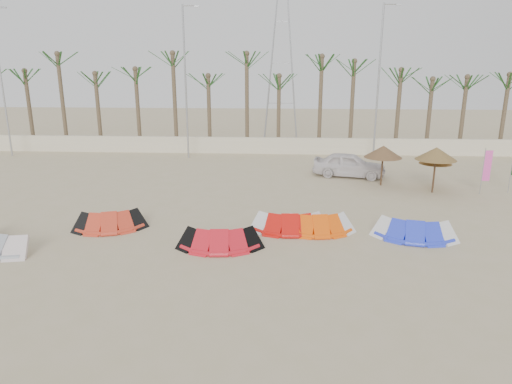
# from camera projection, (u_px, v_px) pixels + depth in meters

# --- Properties ---
(ground) EXTENTS (120.00, 120.00, 0.00)m
(ground) POSITION_uv_depth(u_px,v_px,m) (246.00, 277.00, 15.48)
(ground) COLOR tan
(ground) RESTS_ON ground
(boundary_wall) EXTENTS (60.00, 0.30, 1.30)m
(boundary_wall) POSITION_uv_depth(u_px,v_px,m) (268.00, 146.00, 36.44)
(boundary_wall) COLOR beige
(boundary_wall) RESTS_ON ground
(palm_line) EXTENTS (52.00, 4.00, 7.70)m
(palm_line) POSITION_uv_depth(u_px,v_px,m) (277.00, 70.00, 36.26)
(palm_line) COLOR brown
(palm_line) RESTS_ON ground
(lamp_a) EXTENTS (1.25, 0.14, 11.00)m
(lamp_a) POSITION_uv_depth(u_px,v_px,m) (2.00, 80.00, 34.23)
(lamp_a) COLOR #A5A8AD
(lamp_a) RESTS_ON ground
(lamp_b) EXTENTS (1.25, 0.14, 11.00)m
(lamp_b) POSITION_uv_depth(u_px,v_px,m) (186.00, 81.00, 33.45)
(lamp_b) COLOR #A5A8AD
(lamp_b) RESTS_ON ground
(lamp_c) EXTENTS (1.25, 0.14, 11.00)m
(lamp_c) POSITION_uv_depth(u_px,v_px,m) (379.00, 81.00, 32.68)
(lamp_c) COLOR #A5A8AD
(lamp_c) RESTS_ON ground
(pylon) EXTENTS (3.00, 3.00, 14.00)m
(pylon) POSITION_uv_depth(u_px,v_px,m) (280.00, 141.00, 42.32)
(pylon) COLOR #A5A8AD
(pylon) RESTS_ON ground
(kite_grey) EXTENTS (4.15, 3.08, 0.90)m
(kite_grey) POSITION_uv_depth(u_px,v_px,m) (1.00, 236.00, 18.00)
(kite_grey) COLOR #9198A0
(kite_grey) RESTS_ON ground
(kite_red_left) EXTENTS (3.33, 2.22, 0.90)m
(kite_red_left) POSITION_uv_depth(u_px,v_px,m) (112.00, 218.00, 20.02)
(kite_red_left) COLOR red
(kite_red_left) RESTS_ON ground
(kite_red_mid) EXTENTS (3.32, 1.73, 0.90)m
(kite_red_mid) POSITION_uv_depth(u_px,v_px,m) (221.00, 236.00, 18.02)
(kite_red_mid) COLOR red
(kite_red_mid) RESTS_ON ground
(kite_red_right) EXTENTS (3.32, 1.63, 0.90)m
(kite_red_right) POSITION_uv_depth(u_px,v_px,m) (289.00, 220.00, 19.83)
(kite_red_right) COLOR red
(kite_red_right) RESTS_ON ground
(kite_orange) EXTENTS (3.15, 1.84, 0.90)m
(kite_orange) POSITION_uv_depth(u_px,v_px,m) (319.00, 221.00, 19.65)
(kite_orange) COLOR #FF5609
(kite_orange) RESTS_ON ground
(kite_blue) EXTENTS (3.51, 2.10, 0.90)m
(kite_blue) POSITION_uv_depth(u_px,v_px,m) (412.00, 227.00, 18.99)
(kite_blue) COLOR blue
(kite_blue) RESTS_ON ground
(parasol_left) EXTENTS (2.20, 2.20, 2.39)m
(parasol_left) POSITION_uv_depth(u_px,v_px,m) (383.00, 152.00, 26.53)
(parasol_left) COLOR #4C331E
(parasol_left) RESTS_ON ground
(parasol_mid) EXTENTS (2.24, 2.24, 2.57)m
(parasol_mid) POSITION_uv_depth(u_px,v_px,m) (436.00, 154.00, 24.98)
(parasol_mid) COLOR #4C331E
(parasol_mid) RESTS_ON ground
(parasol_right) EXTENTS (1.85, 1.85, 2.12)m
(parasol_right) POSITION_uv_depth(u_px,v_px,m) (436.00, 158.00, 26.10)
(parasol_right) COLOR #4C331E
(parasol_right) RESTS_ON ground
(flag_pink) EXTENTS (0.45, 0.05, 2.60)m
(flag_pink) POSITION_uv_depth(u_px,v_px,m) (486.00, 167.00, 24.80)
(flag_pink) COLOR #A5A8AD
(flag_pink) RESTS_ON ground
(car) EXTENTS (4.81, 2.83, 1.54)m
(car) POSITION_uv_depth(u_px,v_px,m) (349.00, 165.00, 28.98)
(car) COLOR silver
(car) RESTS_ON ground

